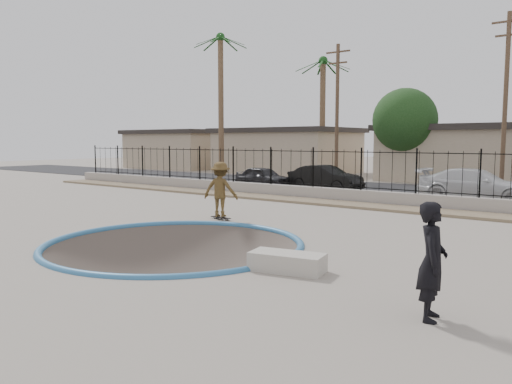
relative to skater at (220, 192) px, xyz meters
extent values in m
cube|color=gray|center=(1.90, 9.00, -2.08)|extent=(120.00, 120.00, 2.20)
torus|color=#2E6897|center=(1.90, -4.00, -0.98)|extent=(7.04, 7.04, 0.20)
cube|color=#89785A|center=(1.90, 6.20, -0.92)|extent=(42.00, 1.60, 0.11)
cube|color=gray|center=(1.90, 7.30, -0.68)|extent=(42.00, 0.45, 0.60)
cube|color=black|center=(1.90, 7.30, -0.26)|extent=(40.00, 0.04, 0.03)
cube|color=black|center=(1.90, 7.30, 1.32)|extent=(40.00, 0.04, 0.04)
cube|color=black|center=(1.90, 14.00, -0.96)|extent=(90.00, 8.00, 0.04)
cube|color=tan|center=(-26.10, 23.50, 0.77)|extent=(10.00, 8.00, 3.50)
cube|color=#2D2724|center=(-26.10, 23.50, 2.72)|extent=(10.60, 8.60, 0.40)
cube|color=tan|center=(-13.10, 23.50, 0.77)|extent=(11.00, 8.00, 3.50)
cube|color=#2D2724|center=(-13.10, 23.50, 2.72)|extent=(11.60, 8.60, 0.40)
cube|color=tan|center=(1.90, 23.50, 0.77)|extent=(10.00, 8.00, 3.50)
cube|color=#2D2724|center=(1.90, 23.50, 2.72)|extent=(10.60, 8.60, 0.40)
cylinder|color=brown|center=(-15.10, 17.00, 4.52)|extent=(0.44, 0.44, 11.00)
sphere|color=#194919|center=(-15.10, 17.00, 9.97)|extent=(0.70, 0.70, 0.70)
cylinder|color=brown|center=(-8.10, 21.00, 3.52)|extent=(0.44, 0.44, 9.00)
sphere|color=#194919|center=(-8.10, 21.00, 7.97)|extent=(0.70, 0.70, 0.70)
cylinder|color=#473323|center=(-4.10, 16.00, 3.52)|extent=(0.24, 0.24, 9.00)
cube|color=#473323|center=(-4.10, 16.00, 7.52)|extent=(1.70, 0.10, 0.10)
cube|color=#473323|center=(-4.10, 16.00, 6.82)|extent=(1.30, 0.10, 0.10)
cylinder|color=#473323|center=(5.90, 16.00, 3.77)|extent=(0.24, 0.24, 9.50)
cube|color=#473323|center=(5.90, 16.00, 8.02)|extent=(1.70, 0.10, 0.10)
cube|color=#473323|center=(5.90, 16.00, 7.32)|extent=(1.30, 0.10, 0.10)
cylinder|color=#473323|center=(-1.10, 20.00, 0.52)|extent=(0.34, 0.34, 3.00)
sphere|color=#143311|center=(-1.10, 20.00, 3.22)|extent=(4.32, 4.32, 4.32)
imported|color=brown|center=(0.00, 0.00, 0.00)|extent=(1.44, 1.12, 1.96)
cube|color=black|center=(0.00, 0.00, -0.91)|extent=(0.92, 0.36, 0.02)
cylinder|color=silver|center=(-0.31, -0.04, -0.95)|extent=(0.06, 0.04, 0.06)
cylinder|color=silver|center=(-0.29, 0.13, -0.95)|extent=(0.06, 0.04, 0.06)
cylinder|color=silver|center=(0.29, -0.13, -0.95)|extent=(0.06, 0.04, 0.06)
cylinder|color=silver|center=(0.31, 0.04, -0.95)|extent=(0.06, 0.04, 0.06)
imported|color=black|center=(9.32, -5.50, -0.05)|extent=(0.61, 0.77, 1.87)
cube|color=#AFA89B|center=(5.90, -4.46, -0.78)|extent=(1.71, 1.02, 0.40)
imported|color=black|center=(-5.89, 10.40, -0.32)|extent=(3.78, 1.77, 1.25)
imported|color=black|center=(-2.10, 11.07, -0.24)|extent=(4.36, 1.78, 1.41)
imported|color=silver|center=(5.90, 10.90, -0.20)|extent=(5.20, 2.22, 1.49)
camera|label=1|loc=(11.80, -13.18, 1.81)|focal=35.00mm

